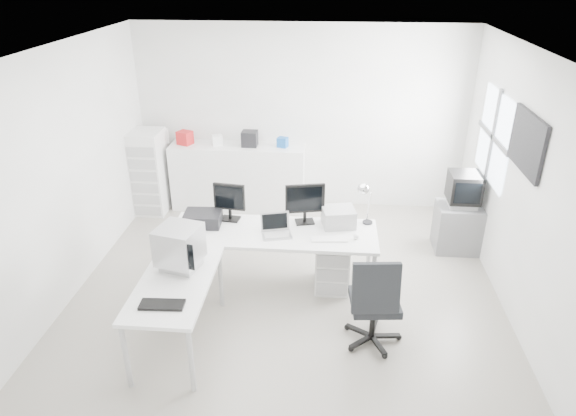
# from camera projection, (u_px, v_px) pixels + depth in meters

# --- Properties ---
(floor) EXTENTS (5.00, 5.00, 0.01)m
(floor) POSITION_uv_depth(u_px,v_px,m) (287.00, 290.00, 6.18)
(floor) COLOR #BAB6A7
(floor) RESTS_ON ground
(ceiling) EXTENTS (5.00, 5.00, 0.01)m
(ceiling) POSITION_uv_depth(u_px,v_px,m) (286.00, 50.00, 4.96)
(ceiling) COLOR white
(ceiling) RESTS_ON back_wall
(back_wall) EXTENTS (5.00, 0.02, 2.80)m
(back_wall) POSITION_uv_depth(u_px,v_px,m) (301.00, 119.00, 7.81)
(back_wall) COLOR white
(back_wall) RESTS_ON floor
(left_wall) EXTENTS (0.02, 5.00, 2.80)m
(left_wall) POSITION_uv_depth(u_px,v_px,m) (65.00, 175.00, 5.76)
(left_wall) COLOR white
(left_wall) RESTS_ON floor
(right_wall) EXTENTS (0.02, 5.00, 2.80)m
(right_wall) POSITION_uv_depth(u_px,v_px,m) (524.00, 191.00, 5.38)
(right_wall) COLOR white
(right_wall) RESTS_ON floor
(window) EXTENTS (0.02, 1.20, 1.10)m
(window) POSITION_uv_depth(u_px,v_px,m) (494.00, 137.00, 6.37)
(window) COLOR white
(window) RESTS_ON right_wall
(wall_picture) EXTENTS (0.04, 0.90, 0.60)m
(wall_picture) POSITION_uv_depth(u_px,v_px,m) (527.00, 142.00, 5.25)
(wall_picture) COLOR black
(wall_picture) RESTS_ON right_wall
(main_desk) EXTENTS (2.40, 0.80, 0.75)m
(main_desk) POSITION_uv_depth(u_px,v_px,m) (274.00, 259.00, 6.11)
(main_desk) COLOR white
(main_desk) RESTS_ON floor
(side_desk) EXTENTS (0.70, 1.40, 0.75)m
(side_desk) POSITION_uv_depth(u_px,v_px,m) (178.00, 312.00, 5.19)
(side_desk) COLOR white
(side_desk) RESTS_ON floor
(drawer_pedestal) EXTENTS (0.40, 0.50, 0.60)m
(drawer_pedestal) POSITION_uv_depth(u_px,v_px,m) (332.00, 265.00, 6.13)
(drawer_pedestal) COLOR white
(drawer_pedestal) RESTS_ON floor
(inkjet_printer) EXTENTS (0.44, 0.35, 0.15)m
(inkjet_printer) POSITION_uv_depth(u_px,v_px,m) (203.00, 219.00, 6.07)
(inkjet_printer) COLOR black
(inkjet_printer) RESTS_ON main_desk
(lcd_monitor_small) EXTENTS (0.41, 0.27, 0.48)m
(lcd_monitor_small) POSITION_uv_depth(u_px,v_px,m) (230.00, 202.00, 6.10)
(lcd_monitor_small) COLOR black
(lcd_monitor_small) RESTS_ON main_desk
(lcd_monitor_large) EXTENTS (0.49, 0.28, 0.48)m
(lcd_monitor_large) POSITION_uv_depth(u_px,v_px,m) (305.00, 204.00, 6.03)
(lcd_monitor_large) COLOR black
(lcd_monitor_large) RESTS_ON main_desk
(laptop) EXTENTS (0.36, 0.37, 0.20)m
(laptop) POSITION_uv_depth(u_px,v_px,m) (277.00, 228.00, 5.81)
(laptop) COLOR #B7B7BA
(laptop) RESTS_ON main_desk
(white_keyboard) EXTENTS (0.41, 0.16, 0.02)m
(white_keyboard) POSITION_uv_depth(u_px,v_px,m) (329.00, 239.00, 5.76)
(white_keyboard) COLOR white
(white_keyboard) RESTS_ON main_desk
(white_mouse) EXTENTS (0.07, 0.07, 0.07)m
(white_mouse) POSITION_uv_depth(u_px,v_px,m) (356.00, 236.00, 5.77)
(white_mouse) COLOR white
(white_mouse) RESTS_ON main_desk
(laser_printer) EXTENTS (0.43, 0.38, 0.21)m
(laser_printer) POSITION_uv_depth(u_px,v_px,m) (339.00, 217.00, 6.04)
(laser_printer) COLOR #A4A4A4
(laser_printer) RESTS_ON main_desk
(desk_lamp) EXTENTS (0.17, 0.17, 0.44)m
(desk_lamp) POSITION_uv_depth(u_px,v_px,m) (369.00, 206.00, 6.03)
(desk_lamp) COLOR silver
(desk_lamp) RESTS_ON main_desk
(crt_monitor) EXTENTS (0.46, 0.46, 0.44)m
(crt_monitor) POSITION_uv_depth(u_px,v_px,m) (180.00, 249.00, 5.15)
(crt_monitor) COLOR #B7B7BA
(crt_monitor) RESTS_ON side_desk
(black_keyboard) EXTENTS (0.41, 0.18, 0.03)m
(black_keyboard) POSITION_uv_depth(u_px,v_px,m) (162.00, 305.00, 4.66)
(black_keyboard) COLOR black
(black_keyboard) RESTS_ON side_desk
(office_chair) EXTENTS (0.68, 0.68, 1.07)m
(office_chair) POSITION_uv_depth(u_px,v_px,m) (375.00, 298.00, 5.14)
(office_chair) COLOR #222427
(office_chair) RESTS_ON floor
(tv_cabinet) EXTENTS (0.60, 0.49, 0.65)m
(tv_cabinet) POSITION_uv_depth(u_px,v_px,m) (458.00, 227.00, 6.93)
(tv_cabinet) COLOR slate
(tv_cabinet) RESTS_ON floor
(crt_tv) EXTENTS (0.50, 0.48, 0.45)m
(crt_tv) POSITION_uv_depth(u_px,v_px,m) (464.00, 190.00, 6.69)
(crt_tv) COLOR black
(crt_tv) RESTS_ON tv_cabinet
(sideboard) EXTENTS (2.06, 0.51, 1.03)m
(sideboard) POSITION_uv_depth(u_px,v_px,m) (238.00, 177.00, 8.04)
(sideboard) COLOR white
(sideboard) RESTS_ON floor
(clutter_box_a) EXTENTS (0.26, 0.25, 0.20)m
(clutter_box_a) POSITION_uv_depth(u_px,v_px,m) (185.00, 138.00, 7.83)
(clutter_box_a) COLOR red
(clutter_box_a) RESTS_ON sideboard
(clutter_box_b) EXTENTS (0.19, 0.18, 0.15)m
(clutter_box_b) POSITION_uv_depth(u_px,v_px,m) (217.00, 140.00, 7.80)
(clutter_box_b) COLOR white
(clutter_box_b) RESTS_ON sideboard
(clutter_box_c) EXTENTS (0.24, 0.22, 0.23)m
(clutter_box_c) POSITION_uv_depth(u_px,v_px,m) (250.00, 139.00, 7.75)
(clutter_box_c) COLOR black
(clutter_box_c) RESTS_ON sideboard
(clutter_box_d) EXTENTS (0.18, 0.16, 0.15)m
(clutter_box_d) POSITION_uv_depth(u_px,v_px,m) (283.00, 142.00, 7.73)
(clutter_box_d) COLOR #1856A8
(clutter_box_d) RESTS_ON sideboard
(clutter_bottle) EXTENTS (0.07, 0.07, 0.22)m
(clutter_bottle) POSITION_uv_depth(u_px,v_px,m) (166.00, 136.00, 7.89)
(clutter_bottle) COLOR white
(clutter_bottle) RESTS_ON sideboard
(filing_cabinet) EXTENTS (0.45, 0.54, 1.30)m
(filing_cabinet) POSITION_uv_depth(u_px,v_px,m) (150.00, 172.00, 7.86)
(filing_cabinet) COLOR white
(filing_cabinet) RESTS_ON floor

